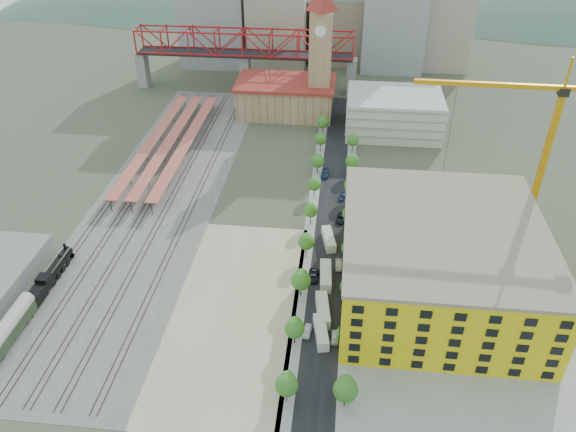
# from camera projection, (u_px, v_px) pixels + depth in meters

# --- Properties ---
(ground) EXTENTS (400.00, 400.00, 0.00)m
(ground) POSITION_uv_depth(u_px,v_px,m) (271.00, 232.00, 153.97)
(ground) COLOR #474C38
(ground) RESTS_ON ground
(ballast_strip) EXTENTS (36.00, 165.00, 0.06)m
(ballast_strip) POSITION_uv_depth(u_px,v_px,m) (162.00, 192.00, 171.69)
(ballast_strip) COLOR #605E59
(ballast_strip) RESTS_ON ground
(dirt_lot) EXTENTS (28.00, 67.00, 0.06)m
(dirt_lot) POSITION_uv_depth(u_px,v_px,m) (235.00, 310.00, 128.24)
(dirt_lot) COLOR tan
(dirt_lot) RESTS_ON ground
(street_asphalt) EXTENTS (12.00, 170.00, 0.06)m
(street_asphalt) POSITION_uv_depth(u_px,v_px,m) (331.00, 206.00, 164.93)
(street_asphalt) COLOR black
(street_asphalt) RESTS_ON ground
(sidewalk_west) EXTENTS (3.00, 170.00, 0.04)m
(sidewalk_west) POSITION_uv_depth(u_px,v_px,m) (313.00, 205.00, 165.43)
(sidewalk_west) COLOR gray
(sidewalk_west) RESTS_ON ground
(sidewalk_east) EXTENTS (3.00, 170.00, 0.04)m
(sidewalk_east) POSITION_uv_depth(u_px,v_px,m) (350.00, 207.00, 164.44)
(sidewalk_east) COLOR gray
(sidewalk_east) RESTS_ON ground
(construction_pad) EXTENTS (50.00, 90.00, 0.06)m
(construction_pad) POSITION_uv_depth(u_px,v_px,m) (447.00, 292.00, 133.34)
(construction_pad) COLOR gray
(construction_pad) RESTS_ON ground
(rail_tracks) EXTENTS (26.56, 160.00, 0.18)m
(rail_tracks) POSITION_uv_depth(u_px,v_px,m) (156.00, 191.00, 171.79)
(rail_tracks) COLOR #382B23
(rail_tracks) RESTS_ON ground
(platform_canopies) EXTENTS (16.00, 80.00, 4.12)m
(platform_canopies) POSITION_uv_depth(u_px,v_px,m) (170.00, 140.00, 192.71)
(platform_canopies) COLOR #CB664E
(platform_canopies) RESTS_ON ground
(station_hall) EXTENTS (38.00, 24.00, 13.10)m
(station_hall) POSITION_uv_depth(u_px,v_px,m) (286.00, 97.00, 218.60)
(station_hall) COLOR tan
(station_hall) RESTS_ON ground
(clock_tower) EXTENTS (12.00, 12.00, 52.00)m
(clock_tower) POSITION_uv_depth(u_px,v_px,m) (321.00, 43.00, 203.57)
(clock_tower) COLOR tan
(clock_tower) RESTS_ON ground
(parking_garage) EXTENTS (34.00, 26.00, 14.00)m
(parking_garage) POSITION_uv_depth(u_px,v_px,m) (394.00, 113.00, 204.79)
(parking_garage) COLOR silver
(parking_garage) RESTS_ON ground
(truss_bridge) EXTENTS (94.00, 9.60, 25.60)m
(truss_bridge) POSITION_uv_depth(u_px,v_px,m) (244.00, 46.00, 232.70)
(truss_bridge) COLOR gray
(truss_bridge) RESTS_ON ground
(construction_building) EXTENTS (44.60, 50.60, 18.80)m
(construction_building) POSITION_uv_depth(u_px,v_px,m) (440.00, 260.00, 128.41)
(construction_building) COLOR yellow
(construction_building) RESTS_ON ground
(street_trees) EXTENTS (15.40, 124.40, 8.00)m
(street_trees) POSITION_uv_depth(u_px,v_px,m) (330.00, 226.00, 156.66)
(street_trees) COLOR #27681F
(street_trees) RESTS_ON ground
(skyline) EXTENTS (133.00, 46.00, 60.00)m
(skyline) POSITION_uv_depth(u_px,v_px,m) (327.00, 16.00, 258.47)
(skyline) COLOR #9EA0A3
(skyline) RESTS_ON ground
(distant_hills) EXTENTS (647.00, 264.00, 227.00)m
(distant_hills) POSITION_uv_depth(u_px,v_px,m) (382.00, 121.00, 409.15)
(distant_hills) COLOR #4C6B59
(distant_hills) RESTS_ON ground
(locomotive) EXTENTS (2.87, 22.12, 5.53)m
(locomotive) POSITION_uv_depth(u_px,v_px,m) (51.00, 275.00, 135.60)
(locomotive) COLOR black
(locomotive) RESTS_ON ground
(coach) EXTENTS (3.17, 18.43, 5.79)m
(coach) POSITION_uv_depth(u_px,v_px,m) (8.00, 330.00, 118.76)
(coach) COLOR #23331B
(coach) RESTS_ON ground
(tower_crane) EXTENTS (46.22, 2.69, 49.34)m
(tower_crane) POSITION_uv_depth(u_px,v_px,m) (538.00, 134.00, 135.68)
(tower_crane) COLOR orange
(tower_crane) RESTS_ON ground
(site_trailer_a) EXTENTS (4.09, 9.56, 2.54)m
(site_trailer_a) POSITION_uv_depth(u_px,v_px,m) (321.00, 332.00, 120.71)
(site_trailer_a) COLOR silver
(site_trailer_a) RESTS_ON ground
(site_trailer_b) EXTENTS (4.01, 10.31, 2.75)m
(site_trailer_b) POSITION_uv_depth(u_px,v_px,m) (323.00, 310.00, 126.35)
(site_trailer_b) COLOR silver
(site_trailer_b) RESTS_ON ground
(site_trailer_c) EXTENTS (3.28, 10.28, 2.78)m
(site_trailer_c) POSITION_uv_depth(u_px,v_px,m) (326.00, 276.00, 136.26)
(site_trailer_c) COLOR silver
(site_trailer_c) RESTS_ON ground
(site_trailer_d) EXTENTS (4.44, 9.75, 2.58)m
(site_trailer_d) POSITION_uv_depth(u_px,v_px,m) (329.00, 239.00, 149.10)
(site_trailer_d) COLOR silver
(site_trailer_d) RESTS_ON ground
(car_0) EXTENTS (2.08, 4.37, 1.44)m
(car_0) POSITION_uv_depth(u_px,v_px,m) (307.00, 331.00, 121.72)
(car_0) COLOR white
(car_0) RESTS_ON ground
(car_1) EXTENTS (1.63, 4.16, 1.35)m
(car_1) POSITION_uv_depth(u_px,v_px,m) (313.00, 275.00, 137.75)
(car_1) COLOR gray
(car_1) RESTS_ON ground
(car_2) EXTENTS (2.72, 5.48, 1.49)m
(car_2) POSITION_uv_depth(u_px,v_px,m) (313.00, 276.00, 137.28)
(car_2) COLOR black
(car_2) RESTS_ON ground
(car_3) EXTENTS (2.40, 5.52, 1.58)m
(car_3) POSITION_uv_depth(u_px,v_px,m) (325.00, 174.00, 179.59)
(car_3) COLOR navy
(car_3) RESTS_ON ground
(car_4) EXTENTS (1.77, 4.20, 1.42)m
(car_4) POSITION_uv_depth(u_px,v_px,m) (335.00, 338.00, 120.21)
(car_4) COLOR white
(car_4) RESTS_ON ground
(car_5) EXTENTS (1.73, 4.60, 1.50)m
(car_5) POSITION_uv_depth(u_px,v_px,m) (339.00, 265.00, 140.88)
(car_5) COLOR #9E9EA3
(car_5) RESTS_ON ground
(car_6) EXTENTS (3.03, 5.54, 1.47)m
(car_6) POSITION_uv_depth(u_px,v_px,m) (341.00, 218.00, 158.36)
(car_6) COLOR black
(car_6) RESTS_ON ground
(car_7) EXTENTS (2.43, 4.72, 1.31)m
(car_7) POSITION_uv_depth(u_px,v_px,m) (342.00, 197.00, 168.23)
(car_7) COLOR navy
(car_7) RESTS_ON ground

